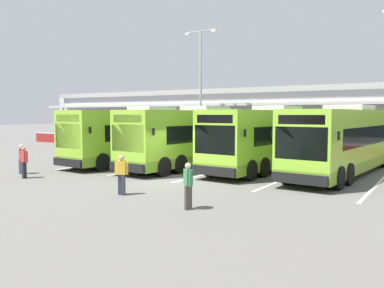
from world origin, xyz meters
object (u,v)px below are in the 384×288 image
(coach_bus_right_centre, at_px, (343,142))
(coach_bus_leftmost, at_px, (143,136))
(coach_bus_centre, at_px, (270,139))
(pedestrian_in_dark_coat, at_px, (24,161))
(lamp_post_west, at_px, (201,81))
(coach_bus_left_centre, at_px, (197,138))
(pedestrian_with_handbag, at_px, (22,158))
(pedestrian_approaching_bus, at_px, (188,184))
(pedestrian_child, at_px, (122,174))

(coach_bus_right_centre, bearing_deg, coach_bus_leftmost, -174.03)
(coach_bus_centre, xyz_separation_m, pedestrian_in_dark_coat, (-9.33, -10.13, -0.91))
(lamp_post_west, bearing_deg, coach_bus_centre, -41.66)
(coach_bus_leftmost, xyz_separation_m, coach_bus_left_centre, (4.16, 0.27, 0.00))
(pedestrian_with_handbag, height_order, pedestrian_approaching_bus, same)
(coach_bus_left_centre, distance_m, coach_bus_centre, 4.59)
(lamp_post_west, bearing_deg, pedestrian_approaching_bus, -59.99)
(pedestrian_child, height_order, pedestrian_approaching_bus, same)
(lamp_post_west, bearing_deg, coach_bus_left_centre, -60.06)
(pedestrian_in_dark_coat, relative_size, pedestrian_child, 1.00)
(coach_bus_leftmost, relative_size, pedestrian_child, 7.60)
(pedestrian_with_handbag, relative_size, pedestrian_child, 1.00)
(pedestrian_approaching_bus, relative_size, lamp_post_west, 0.15)
(pedestrian_approaching_bus, bearing_deg, pedestrian_with_handbag, 170.46)
(pedestrian_in_dark_coat, distance_m, lamp_post_west, 20.24)
(coach_bus_left_centre, height_order, lamp_post_west, lamp_post_west)
(pedestrian_in_dark_coat, bearing_deg, coach_bus_right_centre, 36.44)
(coach_bus_centre, height_order, lamp_post_west, lamp_post_west)
(coach_bus_centre, relative_size, pedestrian_in_dark_coat, 7.60)
(coach_bus_left_centre, distance_m, coach_bus_right_centre, 8.71)
(coach_bus_left_centre, height_order, pedestrian_with_handbag, coach_bus_left_centre)
(coach_bus_leftmost, xyz_separation_m, pedestrian_child, (6.40, -9.22, -0.91))
(coach_bus_leftmost, bearing_deg, pedestrian_approaching_bus, -44.51)
(pedestrian_child, bearing_deg, coach_bus_left_centre, 103.26)
(pedestrian_approaching_bus, height_order, lamp_post_west, lamp_post_west)
(coach_bus_left_centre, bearing_deg, pedestrian_approaching_bus, -59.92)
(coach_bus_centre, relative_size, coach_bus_right_centre, 1.00)
(coach_bus_leftmost, relative_size, pedestrian_in_dark_coat, 7.60)
(coach_bus_leftmost, distance_m, coach_bus_centre, 8.72)
(coach_bus_leftmost, relative_size, pedestrian_with_handbag, 7.60)
(pedestrian_child, relative_size, pedestrian_approaching_bus, 1.00)
(pedestrian_with_handbag, xyz_separation_m, pedestrian_approaching_bus, (12.19, -2.05, 0.02))
(pedestrian_child, xyz_separation_m, pedestrian_approaching_bus, (3.63, -0.64, 0.00))
(coach_bus_leftmost, xyz_separation_m, pedestrian_with_handbag, (-2.16, -7.81, -0.93))
(pedestrian_with_handbag, height_order, lamp_post_west, lamp_post_west)
(coach_bus_leftmost, distance_m, coach_bus_left_centre, 4.17)
(coach_bus_leftmost, bearing_deg, lamp_post_west, 100.00)
(pedestrian_with_handbag, relative_size, pedestrian_in_dark_coat, 1.00)
(pedestrian_approaching_bus, bearing_deg, coach_bus_right_centre, 76.08)
(coach_bus_left_centre, relative_size, pedestrian_in_dark_coat, 7.60)
(coach_bus_centre, bearing_deg, pedestrian_in_dark_coat, -132.67)
(coach_bus_leftmost, xyz_separation_m, pedestrian_approaching_bus, (10.03, -9.86, -0.91))
(coach_bus_left_centre, height_order, pedestrian_in_dark_coat, coach_bus_left_centre)
(coach_bus_centre, bearing_deg, pedestrian_approaching_bus, -82.75)
(coach_bus_leftmost, height_order, coach_bus_left_centre, same)
(pedestrian_approaching_bus, bearing_deg, pedestrian_in_dark_coat, 173.66)
(coach_bus_leftmost, xyz_separation_m, coach_bus_centre, (8.59, 1.46, 0.00))
(coach_bus_left_centre, xyz_separation_m, pedestrian_with_handbag, (-6.32, -8.08, -0.93))
(coach_bus_right_centre, bearing_deg, pedestrian_approaching_bus, -103.92)
(pedestrian_with_handbag, distance_m, lamp_post_west, 19.39)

